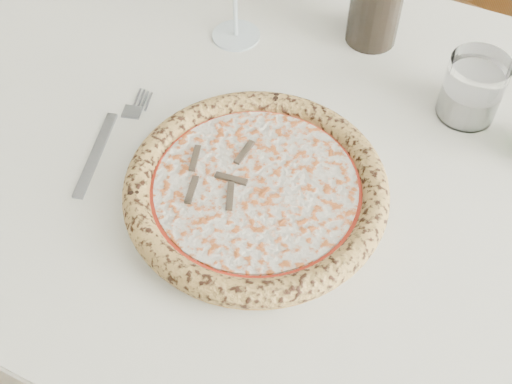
# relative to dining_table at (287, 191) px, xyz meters

# --- Properties ---
(dining_table) EXTENTS (1.37, 0.82, 0.76)m
(dining_table) POSITION_rel_dining_table_xyz_m (0.00, 0.00, 0.00)
(dining_table) COLOR brown
(dining_table) RESTS_ON floor
(chair_far) EXTENTS (0.55, 0.55, 0.93)m
(chair_far) POSITION_rel_dining_table_xyz_m (0.11, 0.73, -0.13)
(chair_far) COLOR brown
(chair_far) RESTS_ON floor
(plate) EXTENTS (0.29, 0.29, 0.02)m
(plate) POSITION_rel_dining_table_xyz_m (0.00, -0.10, 0.10)
(plate) COLOR silver
(plate) RESTS_ON dining_table
(pizza) EXTENTS (0.32, 0.32, 0.03)m
(pizza) POSITION_rel_dining_table_xyz_m (-0.00, -0.10, 0.12)
(pizza) COLOR #DCB253
(pizza) RESTS_ON plate
(fork) EXTENTS (0.06, 0.21, 0.00)m
(fork) POSITION_rel_dining_table_xyz_m (-0.22, -0.10, 0.10)
(fork) COLOR gray
(fork) RESTS_ON dining_table
(tumbler) EXTENTS (0.08, 0.08, 0.09)m
(tumbler) POSITION_rel_dining_table_xyz_m (0.19, 0.16, 0.13)
(tumbler) COLOR white
(tumbler) RESTS_ON dining_table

